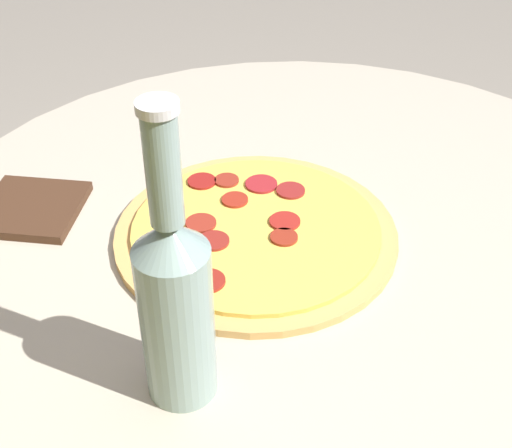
# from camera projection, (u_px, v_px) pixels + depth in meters

# --- Properties ---
(table) EXTENTS (1.01, 1.01, 0.76)m
(table) POSITION_uv_depth(u_px,v_px,m) (302.00, 337.00, 0.99)
(table) COLOR #B2A893
(table) RESTS_ON ground_plane
(pizza) EXTENTS (0.34, 0.34, 0.02)m
(pizza) POSITION_uv_depth(u_px,v_px,m) (256.00, 232.00, 0.87)
(pizza) COLOR tan
(pizza) RESTS_ON table
(beer_bottle) EXTENTS (0.07, 0.07, 0.31)m
(beer_bottle) POSITION_uv_depth(u_px,v_px,m) (175.00, 300.00, 0.62)
(beer_bottle) COLOR gray
(beer_bottle) RESTS_ON table
(pizza_paddle) EXTENTS (0.27, 0.15, 0.02)m
(pizza_paddle) POSITION_uv_depth(u_px,v_px,m) (5.00, 206.00, 0.91)
(pizza_paddle) COLOR #422819
(pizza_paddle) RESTS_ON table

